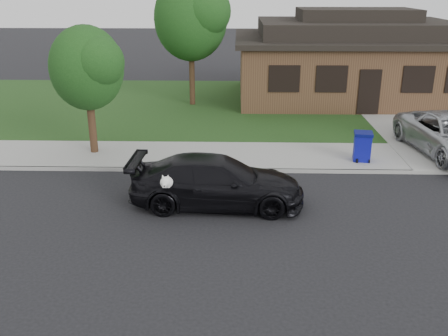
{
  "coord_description": "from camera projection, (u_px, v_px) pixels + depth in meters",
  "views": [
    {
      "loc": [
        -2.19,
        -12.33,
        6.04
      ],
      "look_at": [
        -2.55,
        0.93,
        1.1
      ],
      "focal_mm": 40.0,
      "sensor_mm": 36.0,
      "label": 1
    }
  ],
  "objects": [
    {
      "name": "ground",
      "position": [
        316.0,
        218.0,
        13.61
      ],
      "size": [
        120.0,
        120.0,
        0.0
      ],
      "primitive_type": "plane",
      "color": "black",
      "rests_on": "ground"
    },
    {
      "name": "recycling_bin",
      "position": [
        362.0,
        146.0,
        17.53
      ],
      "size": [
        0.7,
        0.71,
        1.03
      ],
      "rotation": [
        0.0,
        0.0,
        -0.15
      ],
      "color": "#0C0F86",
      "rests_on": "sidewalk"
    },
    {
      "name": "tree_0",
      "position": [
        194.0,
        17.0,
        24.21
      ],
      "size": [
        3.78,
        3.6,
        6.34
      ],
      "color": "#332114",
      "rests_on": "ground"
    },
    {
      "name": "curb",
      "position": [
        301.0,
        171.0,
        16.86
      ],
      "size": [
        60.0,
        0.12,
        0.12
      ],
      "primitive_type": "cube",
      "color": "gray",
      "rests_on": "ground"
    },
    {
      "name": "driveway",
      "position": [
        416.0,
        122.0,
        22.8
      ],
      "size": [
        4.5,
        13.0,
        0.14
      ],
      "primitive_type": "cube",
      "color": "gray",
      "rests_on": "ground"
    },
    {
      "name": "sidewalk",
      "position": [
        296.0,
        156.0,
        18.27
      ],
      "size": [
        60.0,
        3.0,
        0.12
      ],
      "primitive_type": "cube",
      "color": "gray",
      "rests_on": "ground"
    },
    {
      "name": "tree_2",
      "position": [
        89.0,
        67.0,
        17.44
      ],
      "size": [
        2.73,
        2.6,
        4.59
      ],
      "color": "#332114",
      "rests_on": "ground"
    },
    {
      "name": "sedan",
      "position": [
        217.0,
        182.0,
        14.2
      ],
      "size": [
        5.01,
        2.4,
        1.43
      ],
      "rotation": [
        0.0,
        0.0,
        1.53
      ],
      "color": "black",
      "rests_on": "ground"
    },
    {
      "name": "lawn",
      "position": [
        279.0,
        106.0,
        25.76
      ],
      "size": [
        60.0,
        13.0,
        0.13
      ],
      "primitive_type": "cube",
      "color": "#193814",
      "rests_on": "ground"
    },
    {
      "name": "house",
      "position": [
        353.0,
        60.0,
        26.81
      ],
      "size": [
        12.6,
        8.6,
        4.65
      ],
      "color": "#422B1C",
      "rests_on": "ground"
    }
  ]
}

